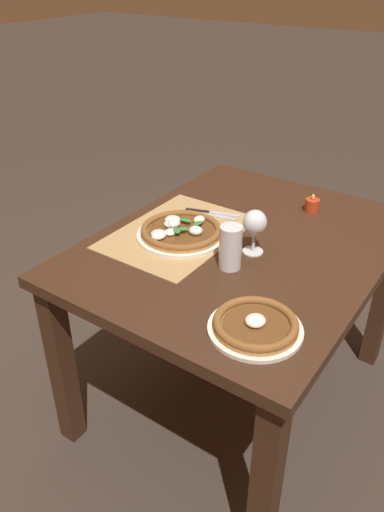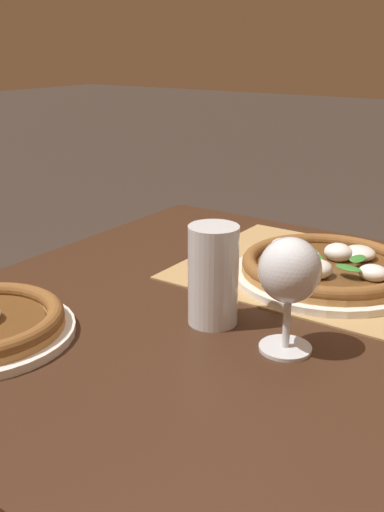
{
  "view_description": "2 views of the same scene",
  "coord_description": "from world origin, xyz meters",
  "px_view_note": "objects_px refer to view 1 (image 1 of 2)",
  "views": [
    {
      "loc": [
        1.35,
        0.72,
        1.6
      ],
      "look_at": [
        0.29,
        -0.02,
        0.82
      ],
      "focal_mm": 35.0,
      "sensor_mm": 36.0,
      "label": 1
    },
    {
      "loc": [
        -0.25,
        0.71,
        1.12
      ],
      "look_at": [
        0.27,
        -0.05,
        0.79
      ],
      "focal_mm": 42.0,
      "sensor_mm": 36.0,
      "label": 2
    }
  ],
  "objects_px": {
    "pint_glass": "(230,248)",
    "fork": "(212,215)",
    "votive_candle": "(312,206)",
    "knife": "(213,213)",
    "pizza_near": "(181,231)",
    "pizza_far": "(255,325)",
    "wine_glass": "(255,224)"
  },
  "relations": [
    {
      "from": "pint_glass",
      "to": "fork",
      "type": "bearing_deg",
      "value": -138.26
    },
    {
      "from": "pizza_near",
      "to": "wine_glass",
      "type": "relative_size",
      "value": 2.04
    },
    {
      "from": "pizza_near",
      "to": "knife",
      "type": "height_order",
      "value": "pizza_near"
    },
    {
      "from": "fork",
      "to": "votive_candle",
      "type": "height_order",
      "value": "votive_candle"
    },
    {
      "from": "wine_glass",
      "to": "votive_candle",
      "type": "relative_size",
      "value": 2.15
    },
    {
      "from": "pizza_near",
      "to": "pizza_far",
      "type": "relative_size",
      "value": 1.24
    },
    {
      "from": "pizza_far",
      "to": "fork",
      "type": "height_order",
      "value": "pizza_far"
    },
    {
      "from": "knife",
      "to": "votive_candle",
      "type": "height_order",
      "value": "votive_candle"
    },
    {
      "from": "wine_glass",
      "to": "votive_candle",
      "type": "distance_m",
      "value": 0.42
    },
    {
      "from": "pint_glass",
      "to": "pizza_far",
      "type": "bearing_deg",
      "value": 43.12
    },
    {
      "from": "wine_glass",
      "to": "pint_glass",
      "type": "distance_m",
      "value": 0.13
    },
    {
      "from": "pizza_far",
      "to": "knife",
      "type": "distance_m",
      "value": 0.71
    },
    {
      "from": "wine_glass",
      "to": "pint_glass",
      "type": "relative_size",
      "value": 1.07
    },
    {
      "from": "pizza_near",
      "to": "wine_glass",
      "type": "distance_m",
      "value": 0.28
    },
    {
      "from": "pizza_near",
      "to": "fork",
      "type": "distance_m",
      "value": 0.2
    },
    {
      "from": "pizza_near",
      "to": "pizza_far",
      "type": "bearing_deg",
      "value": 56.64
    },
    {
      "from": "pizza_near",
      "to": "fork",
      "type": "height_order",
      "value": "pizza_near"
    },
    {
      "from": "pizza_near",
      "to": "knife",
      "type": "distance_m",
      "value": 0.22
    },
    {
      "from": "pizza_far",
      "to": "pint_glass",
      "type": "xyz_separation_m",
      "value": [
        -0.24,
        -0.22,
        0.05
      ]
    },
    {
      "from": "pizza_near",
      "to": "pint_glass",
      "type": "relative_size",
      "value": 2.18
    },
    {
      "from": "wine_glass",
      "to": "knife",
      "type": "distance_m",
      "value": 0.33
    },
    {
      "from": "pint_glass",
      "to": "knife",
      "type": "xyz_separation_m",
      "value": [
        -0.29,
        -0.25,
        -0.06
      ]
    },
    {
      "from": "knife",
      "to": "fork",
      "type": "bearing_deg",
      "value": 27.91
    },
    {
      "from": "fork",
      "to": "knife",
      "type": "distance_m",
      "value": 0.02
    },
    {
      "from": "wine_glass",
      "to": "pizza_near",
      "type": "bearing_deg",
      "value": -78.63
    },
    {
      "from": "knife",
      "to": "votive_candle",
      "type": "relative_size",
      "value": 2.91
    },
    {
      "from": "pizza_far",
      "to": "knife",
      "type": "bearing_deg",
      "value": -138.07
    },
    {
      "from": "votive_candle",
      "to": "knife",
      "type": "bearing_deg",
      "value": -51.49
    },
    {
      "from": "fork",
      "to": "knife",
      "type": "xyz_separation_m",
      "value": [
        -0.02,
        -0.01,
        0.0
      ]
    },
    {
      "from": "pizza_far",
      "to": "pint_glass",
      "type": "bearing_deg",
      "value": -136.88
    },
    {
      "from": "fork",
      "to": "votive_candle",
      "type": "xyz_separation_m",
      "value": [
        -0.26,
        0.29,
        0.02
      ]
    },
    {
      "from": "wine_glass",
      "to": "fork",
      "type": "relative_size",
      "value": 0.78
    }
  ]
}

